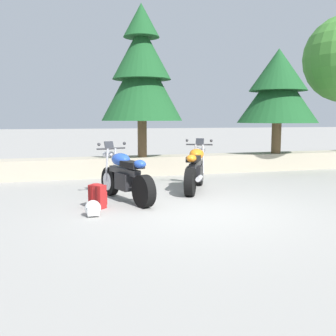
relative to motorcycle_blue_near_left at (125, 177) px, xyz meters
name	(u,v)px	position (x,y,z in m)	size (l,w,h in m)	color
ground_plane	(197,211)	(1.09, -1.28, -0.49)	(120.00, 120.00, 0.00)	gray
stone_wall	(141,166)	(1.09, 3.52, -0.21)	(36.00, 0.80, 0.55)	#A89E89
motorcycle_blue_near_left	(125,177)	(0.00, 0.00, 0.00)	(0.93, 2.01, 1.18)	black
motorcycle_orange_centre	(195,170)	(1.78, 0.71, 0.00)	(1.18, 1.89, 1.18)	black
rider_backpack	(98,195)	(-0.61, -0.52, -0.24)	(0.35, 0.35, 0.47)	#A31E1E
rider_helmet	(93,209)	(-0.76, -1.14, -0.35)	(0.28, 0.28, 0.28)	silver
pine_tree_far_left	(142,72)	(1.09, 3.35, 2.50)	(2.33, 2.33, 4.33)	brown
pine_tree_mid_left	(278,88)	(5.50, 3.34, 2.15)	(2.54, 2.54, 3.30)	brown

